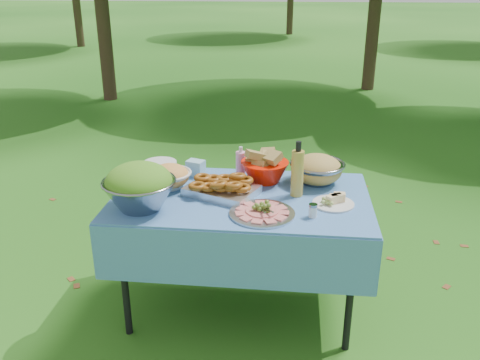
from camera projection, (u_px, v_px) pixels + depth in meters
name	position (u px, v px, depth m)	size (l,w,h in m)	color
ground	(241.00, 306.00, 3.19)	(80.00, 80.00, 0.00)	#0B3C0A
picnic_table	(241.00, 254.00, 3.05)	(1.46, 0.86, 0.76)	#82D1FB
salad_bowl	(139.00, 186.00, 2.71)	(0.39, 0.39, 0.26)	gray
pasta_bowl_white	(169.00, 176.00, 3.00)	(0.26, 0.26, 0.14)	silver
plate_stack	(160.00, 168.00, 3.20)	(0.21, 0.21, 0.09)	silver
wipes_box	(196.00, 168.00, 3.19)	(0.11, 0.08, 0.10)	#8FC9E0
sanitizer_bottle	(241.00, 161.00, 3.19)	(0.06, 0.06, 0.18)	pink
bread_bowl	(265.00, 166.00, 3.08)	(0.29, 0.29, 0.19)	red
pasta_bowl_steel	(317.00, 169.00, 3.07)	(0.33, 0.33, 0.18)	gray
fried_tray	(222.00, 187.00, 2.91)	(0.39, 0.27, 0.09)	silver
charcuterie_platter	(262.00, 208.00, 2.67)	(0.35, 0.35, 0.08)	#ADB1B5
oil_bottle	(298.00, 169.00, 2.86)	(0.07, 0.07, 0.32)	#B39C3C
cheese_plate	(334.00, 199.00, 2.79)	(0.23, 0.23, 0.06)	silver
shaker	(313.00, 211.00, 2.64)	(0.05, 0.05, 0.07)	silver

